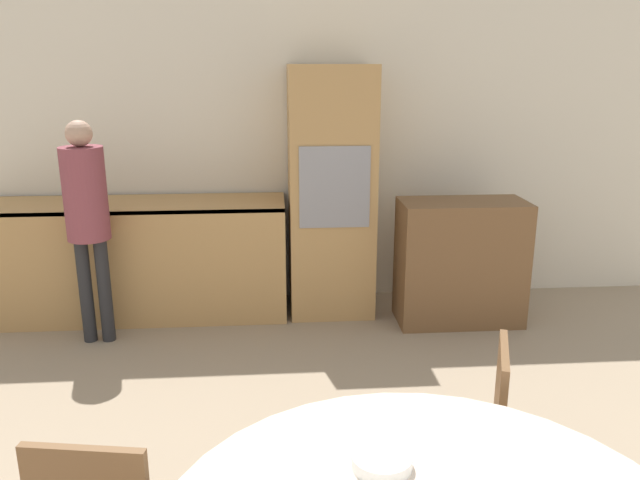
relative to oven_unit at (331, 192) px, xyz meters
The scene contains 7 objects.
wall_back 0.57m from the oven_unit, 132.06° to the left, with size 6.48×0.05×2.60m.
kitchen_counter 1.61m from the oven_unit, behind, with size 2.33×0.60×0.91m.
oven_unit is the anchor object (origin of this frame).
sideboard 1.12m from the oven_unit, 18.89° to the right, with size 0.94×0.45×0.95m.
chair_far_right 2.62m from the oven_unit, 82.33° to the right, with size 0.51×0.51×0.86m.
person_standing 1.78m from the oven_unit, 164.04° to the right, with size 0.29×0.29×1.57m.
bowl_near 3.17m from the oven_unit, 92.59° to the right, with size 0.18×0.18×0.04m.
Camera 1 is at (-0.14, 0.28, 1.93)m, focal length 35.00 mm.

